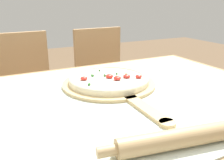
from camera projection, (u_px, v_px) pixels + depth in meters
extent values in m
cube|color=#A87F51|center=(124.00, 99.00, 0.91)|extent=(1.28, 0.95, 0.03)
cylinder|color=#A87F51|center=(168.00, 113.00, 1.64)|extent=(0.06, 0.06, 0.73)
cube|color=silver|center=(125.00, 95.00, 0.91)|extent=(1.20, 0.87, 0.00)
cylinder|color=tan|center=(109.00, 83.00, 1.00)|extent=(0.39, 0.39, 0.01)
cube|color=tan|center=(146.00, 109.00, 0.77)|extent=(0.04, 0.22, 0.01)
cylinder|color=tan|center=(167.00, 123.00, 0.68)|extent=(0.05, 0.05, 0.01)
cylinder|color=beige|center=(109.00, 80.00, 1.00)|extent=(0.34, 0.34, 0.02)
torus|color=beige|center=(109.00, 78.00, 1.00)|extent=(0.34, 0.34, 0.02)
cylinder|color=white|center=(109.00, 78.00, 1.00)|extent=(0.30, 0.30, 0.00)
ellipsoid|color=red|center=(84.00, 78.00, 0.97)|extent=(0.03, 0.03, 0.01)
ellipsoid|color=red|center=(139.00, 76.00, 0.99)|extent=(0.03, 0.03, 0.01)
ellipsoid|color=red|center=(109.00, 76.00, 0.99)|extent=(0.03, 0.03, 0.02)
ellipsoid|color=red|center=(127.00, 76.00, 0.99)|extent=(0.03, 0.03, 0.01)
ellipsoid|color=red|center=(117.00, 78.00, 0.96)|extent=(0.03, 0.03, 0.02)
cube|color=#387533|center=(93.00, 76.00, 1.01)|extent=(0.01, 0.01, 0.01)
cube|color=#387533|center=(105.00, 75.00, 1.01)|extent=(0.01, 0.01, 0.01)
cube|color=#387533|center=(92.00, 76.00, 1.01)|extent=(0.01, 0.01, 0.01)
cube|color=#387533|center=(91.00, 75.00, 1.02)|extent=(0.01, 0.01, 0.01)
cube|color=#387533|center=(117.00, 74.00, 1.04)|extent=(0.01, 0.01, 0.01)
cube|color=#387533|center=(126.00, 74.00, 1.03)|extent=(0.01, 0.01, 0.01)
cube|color=#387533|center=(99.00, 70.00, 1.08)|extent=(0.01, 0.01, 0.01)
cube|color=#387533|center=(116.00, 76.00, 1.00)|extent=(0.01, 0.01, 0.01)
cube|color=#387533|center=(89.00, 84.00, 0.90)|extent=(0.01, 0.01, 0.01)
cylinder|color=tan|center=(180.00, 138.00, 0.57)|extent=(0.32, 0.10, 0.05)
cylinder|color=tan|center=(107.00, 151.00, 0.52)|extent=(0.05, 0.03, 0.03)
cube|color=tan|center=(30.00, 106.00, 1.52)|extent=(0.43, 0.43, 0.02)
cube|color=tan|center=(20.00, 65.00, 1.60)|extent=(0.38, 0.06, 0.44)
cylinder|color=tan|center=(12.00, 158.00, 1.39)|extent=(0.04, 0.04, 0.44)
cylinder|color=tan|center=(64.00, 143.00, 1.54)|extent=(0.04, 0.04, 0.44)
cylinder|color=tan|center=(5.00, 133.00, 1.65)|extent=(0.04, 0.04, 0.44)
cylinder|color=tan|center=(50.00, 122.00, 1.80)|extent=(0.04, 0.04, 0.44)
cube|color=tan|center=(110.00, 92.00, 1.76)|extent=(0.42, 0.42, 0.02)
cube|color=tan|center=(98.00, 57.00, 1.84)|extent=(0.38, 0.06, 0.44)
cylinder|color=tan|center=(101.00, 135.00, 1.63)|extent=(0.04, 0.04, 0.44)
cylinder|color=tan|center=(139.00, 124.00, 1.78)|extent=(0.04, 0.04, 0.44)
cylinder|color=tan|center=(82.00, 116.00, 1.89)|extent=(0.04, 0.04, 0.44)
cylinder|color=tan|center=(117.00, 108.00, 2.04)|extent=(0.04, 0.04, 0.44)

